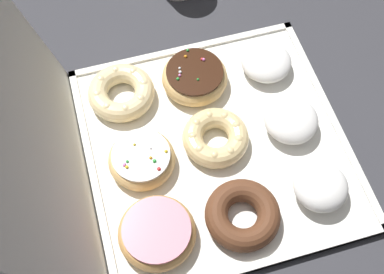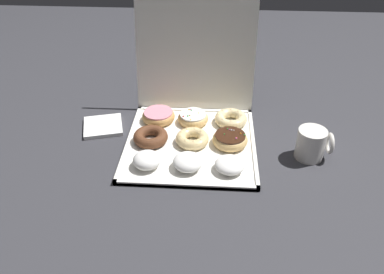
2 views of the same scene
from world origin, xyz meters
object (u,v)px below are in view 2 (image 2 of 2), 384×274
powdered_filled_donut_2 (230,165)px  sprinkle_donut_7 (192,118)px  cruller_donut_8 (231,119)px  coffee_mug (312,143)px  donut_box (191,144)px  chocolate_cake_ring_donut_3 (151,136)px  pink_frosted_donut_6 (158,116)px  powdered_filled_donut_1 (187,162)px  sprinkle_donut_5 (230,139)px  powdered_filled_donut_0 (147,160)px  napkin_stack (103,126)px  cruller_donut_4 (192,138)px

powdered_filled_donut_2 → sprinkle_donut_7: size_ratio=0.83×
cruller_donut_8 → coffee_mug: size_ratio=1.06×
donut_box → chocolate_cake_ring_donut_3: chocolate_cake_ring_donut_3 is taller
pink_frosted_donut_6 → coffee_mug: coffee_mug is taller
donut_box → coffee_mug: size_ratio=3.91×
cruller_donut_8 → powdered_filled_donut_1: bearing=-117.8°
powdered_filled_donut_1 → cruller_donut_8: (0.14, 0.26, -0.00)m
chocolate_cake_ring_donut_3 → coffee_mug: bearing=-4.7°
sprinkle_donut_7 → sprinkle_donut_5: bearing=-43.2°
powdered_filled_donut_0 → sprinkle_donut_7: (0.12, 0.26, -0.00)m
powdered_filled_donut_2 → coffee_mug: size_ratio=0.82×
sprinkle_donut_7 → chocolate_cake_ring_donut_3: bearing=-136.8°
coffee_mug → napkin_stack: bearing=170.1°
powdered_filled_donut_2 → chocolate_cake_ring_donut_3: bearing=152.2°
powdered_filled_donut_1 → sprinkle_donut_5: (0.13, 0.13, -0.00)m
sprinkle_donut_7 → coffee_mug: bearing=-22.8°
chocolate_cake_ring_donut_3 → pink_frosted_donut_6: bearing=86.2°
powdered_filled_donut_2 → chocolate_cake_ring_donut_3: size_ratio=0.78×
powdered_filled_donut_0 → powdered_filled_donut_1: (0.12, 0.00, -0.00)m
donut_box → cruller_donut_4: (0.01, 0.00, 0.02)m
powdered_filled_donut_2 → napkin_stack: 0.49m
sprinkle_donut_5 → sprinkle_donut_7: sprinkle_donut_5 is taller
chocolate_cake_ring_donut_3 → coffee_mug: coffee_mug is taller
sprinkle_donut_5 → coffee_mug: coffee_mug is taller
chocolate_cake_ring_donut_3 → cruller_donut_8: bearing=25.2°
coffee_mug → powdered_filled_donut_1: bearing=-166.6°
cruller_donut_4 → sprinkle_donut_7: bearing=94.5°
powdered_filled_donut_0 → powdered_filled_donut_1: size_ratio=0.94×
sprinkle_donut_7 → coffee_mug: coffee_mug is taller
cruller_donut_8 → napkin_stack: 0.45m
powdered_filled_donut_0 → pink_frosted_donut_6: 0.26m
powdered_filled_donut_2 → cruller_donut_4: 0.18m
cruller_donut_8 → powdered_filled_donut_0: bearing=-134.8°
sprinkle_donut_5 → napkin_stack: size_ratio=0.88×
powdered_filled_donut_1 → coffee_mug: (0.39, 0.09, 0.02)m
cruller_donut_8 → powdered_filled_donut_2: bearing=-91.7°
donut_box → pink_frosted_donut_6: pink_frosted_donut_6 is taller
powdered_filled_donut_1 → napkin_stack: powdered_filled_donut_1 is taller
pink_frosted_donut_6 → sprinkle_donut_7: sprinkle_donut_7 is taller
powdered_filled_donut_0 → cruller_donut_8: powdered_filled_donut_0 is taller
sprinkle_donut_5 → sprinkle_donut_7: (-0.13, 0.13, -0.00)m
coffee_mug → napkin_stack: coffee_mug is taller
powdered_filled_donut_1 → coffee_mug: size_ratio=0.83×
donut_box → powdered_filled_donut_0: (-0.12, -0.13, 0.03)m
powdered_filled_donut_1 → pink_frosted_donut_6: size_ratio=0.77×
napkin_stack → pink_frosted_donut_6: bearing=13.7°
powdered_filled_donut_1 → sprinkle_donut_7: size_ratio=0.83×
napkin_stack → powdered_filled_donut_0: bearing=-48.0°
powdered_filled_donut_2 → napkin_stack: size_ratio=0.68×
coffee_mug → donut_box: bearing=174.4°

